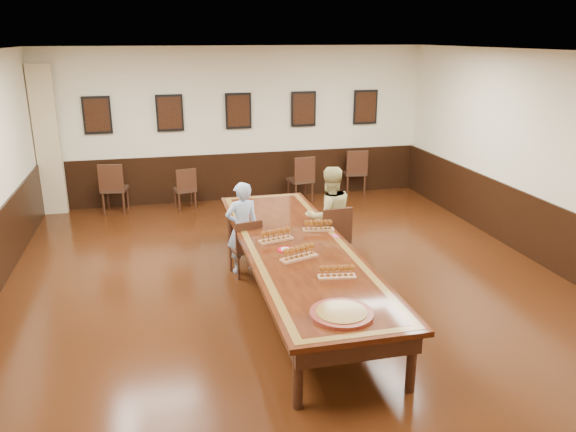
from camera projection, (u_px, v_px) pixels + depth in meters
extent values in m
cube|color=black|center=(296.00, 297.00, 7.65)|extent=(8.00, 10.00, 0.02)
cube|color=white|center=(298.00, 52.00, 6.66)|extent=(8.00, 10.00, 0.02)
cube|color=#EBE7C5|center=(238.00, 125.00, 11.79)|extent=(8.00, 0.02, 3.20)
cube|color=#EBE7C5|center=(568.00, 167.00, 8.04)|extent=(0.02, 10.00, 3.20)
imported|color=#558CD6|center=(242.00, 228.00, 8.26)|extent=(0.56, 0.43, 1.39)
imported|color=#D5CF85|center=(329.00, 216.00, 8.51)|extent=(0.82, 0.67, 1.55)
cube|color=#D1457C|center=(335.00, 236.00, 7.73)|extent=(0.09, 0.15, 0.01)
cube|color=#C9B78A|center=(48.00, 141.00, 10.83)|extent=(0.45, 0.18, 2.90)
cube|color=black|center=(240.00, 176.00, 12.10)|extent=(7.98, 0.04, 1.00)
cube|color=black|center=(555.00, 239.00, 8.37)|extent=(0.04, 9.98, 1.00)
cube|color=black|center=(297.00, 247.00, 7.42)|extent=(1.40, 5.00, 0.06)
cube|color=olive|center=(297.00, 245.00, 7.41)|extent=(1.28, 4.88, 0.00)
cube|color=black|center=(297.00, 245.00, 7.41)|extent=(1.10, 4.70, 0.00)
cube|color=black|center=(297.00, 258.00, 7.47)|extent=(1.25, 4.85, 0.18)
cylinder|color=black|center=(298.00, 376.00, 5.26)|extent=(0.10, 0.10, 0.69)
cylinder|color=black|center=(412.00, 361.00, 5.52)|extent=(0.10, 0.10, 0.69)
cylinder|color=black|center=(230.00, 223.00, 9.56)|extent=(0.10, 0.10, 0.69)
cylinder|color=black|center=(296.00, 218.00, 9.81)|extent=(0.10, 0.10, 0.69)
cube|color=black|center=(97.00, 115.00, 11.02)|extent=(0.54, 0.03, 0.74)
cube|color=black|center=(97.00, 115.00, 11.00)|extent=(0.46, 0.01, 0.64)
cube|color=black|center=(170.00, 113.00, 11.32)|extent=(0.54, 0.03, 0.74)
cube|color=black|center=(170.00, 113.00, 11.31)|extent=(0.46, 0.01, 0.64)
cube|color=black|center=(238.00, 111.00, 11.63)|extent=(0.54, 0.03, 0.74)
cube|color=black|center=(239.00, 111.00, 11.62)|extent=(0.46, 0.01, 0.64)
cube|color=black|center=(304.00, 109.00, 11.94)|extent=(0.54, 0.03, 0.74)
cube|color=black|center=(304.00, 109.00, 11.93)|extent=(0.46, 0.01, 0.64)
cube|color=black|center=(365.00, 107.00, 12.25)|extent=(0.54, 0.03, 0.74)
cube|color=black|center=(366.00, 107.00, 12.24)|extent=(0.46, 0.01, 0.64)
cube|color=#AB7147|center=(276.00, 240.00, 7.56)|extent=(0.50, 0.26, 0.03)
cube|color=#AB7147|center=(318.00, 230.00, 7.96)|extent=(0.46, 0.20, 0.03)
cube|color=#AB7147|center=(299.00, 258.00, 6.95)|extent=(0.51, 0.31, 0.03)
cube|color=#AB7147|center=(337.00, 277.00, 6.41)|extent=(0.45, 0.19, 0.03)
cylinder|color=red|center=(285.00, 250.00, 7.23)|extent=(0.21, 0.21, 0.02)
cylinder|color=silver|center=(285.00, 249.00, 7.22)|extent=(0.11, 0.11, 0.01)
cylinder|color=#5E1A12|center=(342.00, 314.00, 5.54)|extent=(0.73, 0.73, 0.04)
cylinder|color=olive|center=(342.00, 312.00, 5.54)|extent=(0.58, 0.58, 0.01)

